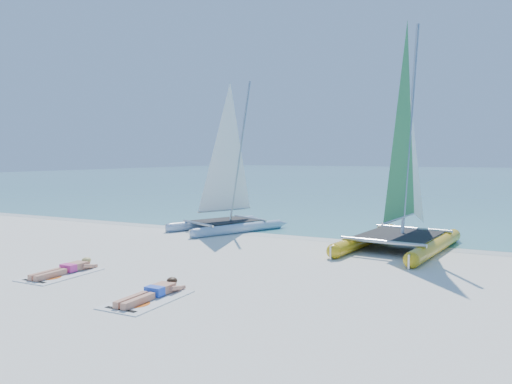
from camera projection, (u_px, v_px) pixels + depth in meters
ground at (214, 267)px, 12.71m from camera, size 140.00×140.00×0.00m
sea at (454, 176)px, 68.77m from camera, size 140.00×115.00×0.01m
wet_sand_strip at (296, 236)px, 17.61m from camera, size 140.00×1.40×0.01m
catamaran_blue at (227, 184)px, 18.86m from camera, size 3.68×4.78×5.89m
catamaran_yellow at (406, 174)px, 15.33m from camera, size 3.15×5.79×7.22m
towel_a at (61, 275)px, 11.83m from camera, size 1.00×1.85×0.02m
sunbather_a at (67, 268)px, 11.99m from camera, size 0.37×1.73×0.26m
towel_b at (147, 300)px, 9.77m from camera, size 1.00×1.85×0.02m
sunbather_b at (153, 292)px, 9.94m from camera, size 0.37×1.73×0.26m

